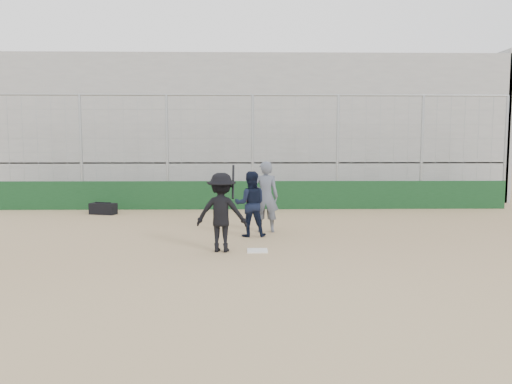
{
  "coord_description": "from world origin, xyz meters",
  "views": [
    {
      "loc": [
        -0.25,
        -10.59,
        2.32
      ],
      "look_at": [
        0.0,
        1.4,
        1.15
      ],
      "focal_mm": 35.0,
      "sensor_mm": 36.0,
      "label": 1
    }
  ],
  "objects_px": {
    "batter_at_plate": "(221,212)",
    "equipment_bag": "(103,209)",
    "umpire": "(265,200)",
    "catcher_crouched": "(250,215)"
  },
  "relations": [
    {
      "from": "batter_at_plate",
      "to": "equipment_bag",
      "type": "height_order",
      "value": "batter_at_plate"
    },
    {
      "from": "umpire",
      "to": "equipment_bag",
      "type": "bearing_deg",
      "value": -30.49
    },
    {
      "from": "umpire",
      "to": "equipment_bag",
      "type": "height_order",
      "value": "umpire"
    },
    {
      "from": "equipment_bag",
      "to": "catcher_crouched",
      "type": "bearing_deg",
      "value": -40.18
    },
    {
      "from": "batter_at_plate",
      "to": "catcher_crouched",
      "type": "bearing_deg",
      "value": 69.27
    },
    {
      "from": "batter_at_plate",
      "to": "umpire",
      "type": "height_order",
      "value": "batter_at_plate"
    },
    {
      "from": "catcher_crouched",
      "to": "equipment_bag",
      "type": "xyz_separation_m",
      "value": [
        -4.8,
        4.06,
        -0.37
      ]
    },
    {
      "from": "equipment_bag",
      "to": "umpire",
      "type": "bearing_deg",
      "value": -33.14
    },
    {
      "from": "catcher_crouched",
      "to": "umpire",
      "type": "distance_m",
      "value": 0.82
    },
    {
      "from": "batter_at_plate",
      "to": "umpire",
      "type": "distance_m",
      "value": 2.56
    }
  ]
}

